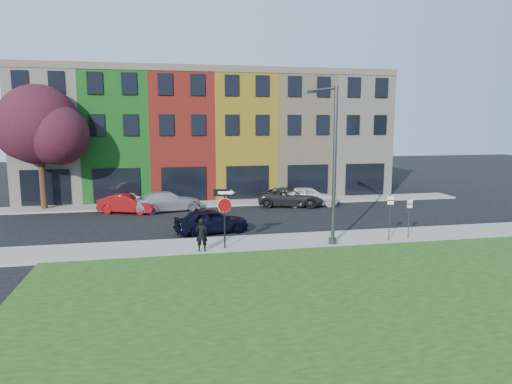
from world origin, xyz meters
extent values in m
plane|color=black|center=(0.00, 0.00, 0.00)|extent=(120.00, 120.00, 0.00)
cube|color=gray|center=(2.00, 3.00, 0.06)|extent=(40.00, 3.00, 0.12)
cube|color=gray|center=(-3.00, 15.00, 0.06)|extent=(40.00, 2.40, 0.12)
cube|color=#BEB49E|center=(-15.00, 21.20, 5.00)|extent=(5.00, 10.00, 10.00)
cube|color=#258726|center=(-10.00, 21.20, 5.00)|extent=(5.00, 10.00, 10.00)
cube|color=#B0281D|center=(-5.00, 21.20, 5.00)|extent=(5.00, 10.00, 10.00)
cube|color=gold|center=(0.00, 21.20, 5.00)|extent=(5.00, 10.00, 10.00)
cube|color=tan|center=(5.00, 21.20, 5.00)|extent=(5.00, 10.00, 10.00)
cube|color=#B1A796|center=(10.00, 21.20, 5.00)|extent=(5.00, 10.00, 10.00)
cube|color=black|center=(-2.50, 16.14, 1.50)|extent=(30.00, 0.12, 2.60)
cylinder|color=black|center=(-3.69, 2.22, 1.53)|extent=(0.08, 0.08, 2.81)
cylinder|color=white|center=(-3.69, 2.20, 2.23)|extent=(0.75, 0.13, 0.75)
cylinder|color=#98080D|center=(-3.69, 2.17, 2.23)|extent=(0.71, 0.11, 0.71)
cube|color=black|center=(-3.69, 2.20, 2.85)|extent=(1.05, 0.18, 0.34)
cube|color=white|center=(-3.69, 2.17, 2.85)|extent=(0.66, 0.11, 0.14)
imported|color=black|center=(-4.83, 1.90, 0.91)|extent=(0.73, 0.61, 1.58)
imported|color=black|center=(-3.96, 5.85, 0.70)|extent=(3.43, 4.83, 1.40)
imported|color=maroon|center=(-8.98, 12.79, 0.67)|extent=(4.10, 4.97, 1.33)
imported|color=#A2A2A6|center=(-6.32, 13.02, 0.70)|extent=(4.66, 5.91, 1.39)
imported|color=black|center=(2.74, 13.14, 0.68)|extent=(4.64, 6.02, 1.37)
imported|color=white|center=(4.04, 12.94, 0.73)|extent=(2.56, 4.64, 1.47)
cylinder|color=#414345|center=(1.73, 1.90, 4.01)|extent=(0.18, 0.18, 7.78)
cylinder|color=#414345|center=(1.73, 1.90, 0.27)|extent=(0.40, 0.40, 0.30)
cylinder|color=#414345|center=(1.47, 2.86, 7.80)|extent=(0.65, 1.96, 0.12)
cube|color=#414345|center=(1.17, 3.92, 7.75)|extent=(0.39, 0.60, 0.16)
cylinder|color=#414345|center=(4.80, 1.90, 1.35)|extent=(0.05, 0.05, 2.46)
cube|color=white|center=(4.80, 1.87, 2.24)|extent=(0.31, 0.12, 0.42)
cube|color=#98080D|center=(4.80, 1.85, 2.24)|extent=(0.31, 0.11, 0.06)
cylinder|color=#414345|center=(6.04, 2.16, 1.19)|extent=(0.05, 0.05, 2.15)
cube|color=white|center=(6.04, 2.13, 1.97)|extent=(0.32, 0.06, 0.42)
cube|color=#98080D|center=(6.04, 2.11, 1.97)|extent=(0.32, 0.05, 0.06)
cylinder|color=black|center=(-14.91, 15.11, 2.11)|extent=(0.44, 0.44, 3.98)
sphere|color=black|center=(-14.91, 15.11, 6.03)|extent=(5.54, 5.54, 5.54)
sphere|color=black|center=(-13.53, 14.28, 5.34)|extent=(4.16, 4.16, 4.16)
sphere|color=black|center=(-16.16, 16.08, 5.48)|extent=(3.88, 3.88, 3.88)
sphere|color=black|center=(-14.64, 15.66, 7.00)|extent=(3.32, 3.32, 3.32)
camera|label=1|loc=(-6.50, -19.20, 6.13)|focal=32.00mm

